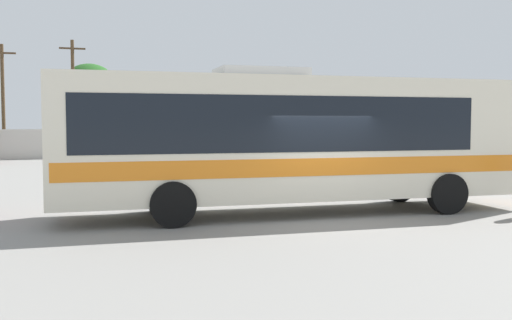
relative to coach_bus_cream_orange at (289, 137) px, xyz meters
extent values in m
plane|color=gray|center=(0.22, 8.97, -1.97)|extent=(300.00, 300.00, 0.00)
cube|color=beige|center=(0.22, 26.65, -1.01)|extent=(80.00, 0.30, 1.92)
cube|color=silver|center=(0.13, -0.02, -0.02)|extent=(12.25, 4.06, 3.01)
cube|color=black|center=(-0.46, 0.06, 0.34)|extent=(10.11, 3.81, 1.32)
cube|color=orange|center=(0.13, -0.02, -0.68)|extent=(12.01, 4.05, 0.42)
cube|color=#19212D|center=(6.11, -0.78, 0.52)|extent=(0.33, 2.28, 1.56)
cube|color=orange|center=(6.12, -0.78, -1.16)|extent=(0.38, 2.49, 0.72)
cube|color=#B2B2B2|center=(-0.76, 0.10, 1.60)|extent=(2.36, 1.67, 0.24)
cylinder|color=black|center=(3.99, 0.72, -1.45)|extent=(1.07, 0.43, 1.04)
cylinder|color=black|center=(3.68, -1.71, -1.45)|extent=(1.07, 0.43, 1.04)
cylinder|color=black|center=(-2.99, 1.62, -1.45)|extent=(1.07, 0.43, 1.04)
cylinder|color=black|center=(-3.30, -0.81, -1.45)|extent=(1.07, 0.43, 1.04)
cylinder|color=#4C3823|center=(-2.11, 30.24, 2.14)|extent=(0.24, 0.24, 8.21)
cube|color=#473321|center=(-2.11, 30.24, 5.64)|extent=(1.80, 0.27, 0.12)
cylinder|color=#4C3823|center=(-6.72, 30.20, 1.87)|extent=(0.24, 0.24, 7.67)
cube|color=#473321|center=(-6.72, 30.20, 5.10)|extent=(1.79, 0.42, 0.12)
cylinder|color=brown|center=(-0.83, 31.22, -0.16)|extent=(0.32, 0.32, 3.61)
ellipsoid|color=#23561E|center=(-0.83, 31.22, 3.03)|extent=(3.96, 3.96, 3.36)
cylinder|color=brown|center=(8.43, 30.01, -0.77)|extent=(0.32, 0.32, 2.40)
ellipsoid|color=#2D6628|center=(8.43, 30.01, 1.71)|extent=(3.66, 3.66, 3.11)
cylinder|color=brown|center=(19.39, 30.95, -0.64)|extent=(0.32, 0.32, 2.65)
ellipsoid|color=#2D6628|center=(19.39, 30.95, 1.99)|extent=(3.72, 3.72, 3.16)
camera|label=1|loc=(-6.71, -13.39, 0.37)|focal=40.98mm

